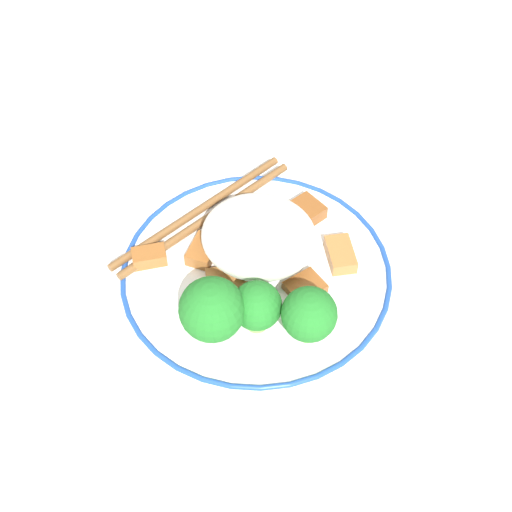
{
  "coord_description": "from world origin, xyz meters",
  "views": [
    {
      "loc": [
        0.06,
        -0.38,
        0.51
      ],
      "look_at": [
        0.0,
        0.0,
        0.04
      ],
      "focal_mm": 50.0,
      "sensor_mm": 36.0,
      "label": 1
    }
  ],
  "objects": [
    {
      "name": "ground_plane",
      "position": [
        0.0,
        0.0,
        0.0
      ],
      "size": [
        3.0,
        3.0,
        0.0
      ],
      "primitive_type": "plane",
      "color": "silver"
    },
    {
      "name": "plate",
      "position": [
        0.0,
        0.0,
        0.01
      ],
      "size": [
        0.24,
        0.24,
        0.02
      ],
      "color": "white",
      "rests_on": "ground_plane"
    },
    {
      "name": "rice_mound",
      "position": [
        -0.0,
        0.01,
        0.05
      ],
      "size": [
        0.1,
        0.09,
        0.06
      ],
      "color": "white",
      "rests_on": "plate"
    },
    {
      "name": "broccoli_back_left",
      "position": [
        -0.02,
        -0.07,
        0.05
      ],
      "size": [
        0.05,
        0.05,
        0.06
      ],
      "color": "#7FB756",
      "rests_on": "plate"
    },
    {
      "name": "broccoli_back_center",
      "position": [
        0.01,
        -0.06,
        0.04
      ],
      "size": [
        0.04,
        0.04,
        0.05
      ],
      "color": "#7FB756",
      "rests_on": "plate"
    },
    {
      "name": "broccoli_back_right",
      "position": [
        0.05,
        -0.06,
        0.05
      ],
      "size": [
        0.04,
        0.04,
        0.05
      ],
      "color": "#7FB756",
      "rests_on": "plate"
    },
    {
      "name": "meat_near_front",
      "position": [
        -0.03,
        0.05,
        0.02
      ],
      "size": [
        0.03,
        0.04,
        0.01
      ],
      "color": "brown",
      "rests_on": "plate"
    },
    {
      "name": "meat_near_left",
      "position": [
        0.04,
        -0.01,
        0.02
      ],
      "size": [
        0.04,
        0.04,
        0.01
      ],
      "color": "brown",
      "rests_on": "plate"
    },
    {
      "name": "meat_near_right",
      "position": [
        0.03,
        0.07,
        0.02
      ],
      "size": [
        0.04,
        0.04,
        0.01
      ],
      "color": "brown",
      "rests_on": "plate"
    },
    {
      "name": "meat_near_back",
      "position": [
        -0.02,
        -0.02,
        0.02
      ],
      "size": [
        0.04,
        0.03,
        0.01
      ],
      "color": "#9E6633",
      "rests_on": "plate"
    },
    {
      "name": "meat_on_rice_edge",
      "position": [
        0.02,
        0.04,
        0.02
      ],
      "size": [
        0.04,
        0.03,
        0.01
      ],
      "color": "#995B28",
      "rests_on": "plate"
    },
    {
      "name": "meat_mid_left",
      "position": [
        0.07,
        0.03,
        0.02
      ],
      "size": [
        0.03,
        0.04,
        0.01
      ],
      "color": "#9E6633",
      "rests_on": "plate"
    },
    {
      "name": "meat_mid_right",
      "position": [
        -0.05,
        0.01,
        0.02
      ],
      "size": [
        0.03,
        0.04,
        0.01
      ],
      "color": "brown",
      "rests_on": "plate"
    },
    {
      "name": "meat_far_scatter",
      "position": [
        -0.09,
        -0.01,
        0.02
      ],
      "size": [
        0.03,
        0.03,
        0.01
      ],
      "color": "brown",
      "rests_on": "plate"
    },
    {
      "name": "chopsticks",
      "position": [
        -0.06,
        0.05,
        0.02
      ],
      "size": [
        0.14,
        0.17,
        0.01
      ],
      "color": "brown",
      "rests_on": "plate"
    }
  ]
}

